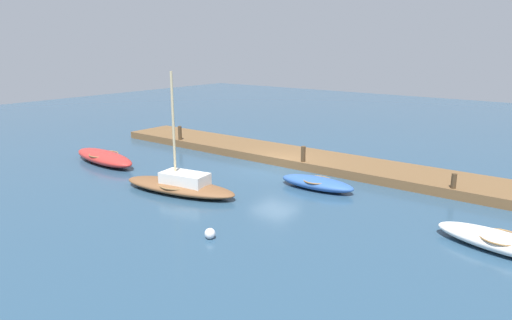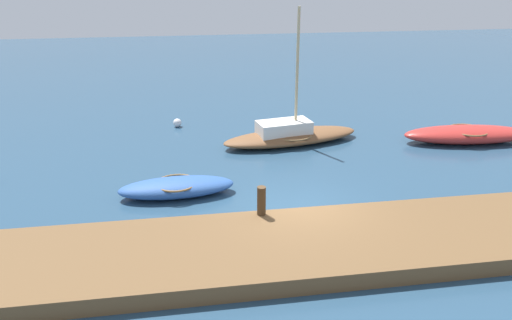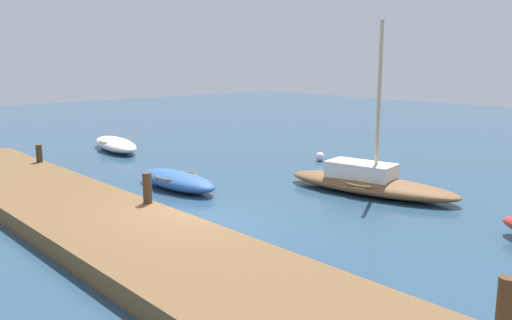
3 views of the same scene
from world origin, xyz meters
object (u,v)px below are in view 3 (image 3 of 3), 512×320
Objects in this scene: rowboat_white at (115,144)px; marker_buoy at (320,157)px; mooring_post_mid_west at (147,188)px; sailboat_brown at (369,182)px; rowboat_blue at (177,180)px; mooring_post_mid_east at (505,308)px; mooring_post_west at (39,153)px.

rowboat_white is 10.22m from marker_buoy.
mooring_post_mid_west is at bearing -13.84° from rowboat_white.
sailboat_brown is at bearing 71.07° from mooring_post_mid_west.
sailboat_brown reaches higher than mooring_post_mid_west.
marker_buoy is (0.06, 7.61, -0.11)m from rowboat_blue.
mooring_post_mid_west is 2.20× the size of marker_buoy.
mooring_post_mid_east is (7.58, -7.16, 0.56)m from sailboat_brown.
mooring_post_west is 18.19m from mooring_post_mid_east.
mooring_post_mid_west is (8.15, 0.00, 0.09)m from mooring_post_west.
sailboat_brown reaches higher than mooring_post_west.
mooring_post_mid_east is at bearing -14.29° from rowboat_blue.
sailboat_brown is 7.21× the size of mooring_post_mid_west.
mooring_post_mid_east reaches higher than rowboat_white.
mooring_post_mid_east reaches higher than mooring_post_mid_west.
rowboat_white is at bearing 156.46° from mooring_post_mid_west.
mooring_post_west is 8.15m from mooring_post_mid_west.
sailboat_brown reaches higher than rowboat_blue.
rowboat_blue is 4.44× the size of mooring_post_mid_west.
marker_buoy is at bearing 137.42° from sailboat_brown.
sailboat_brown is 10.44m from mooring_post_mid_east.
marker_buoy is (5.74, 10.25, -0.63)m from mooring_post_west.
rowboat_white is at bearing 163.45° from rowboat_blue.
rowboat_blue is at bearing -147.54° from sailboat_brown.
rowboat_white reaches higher than marker_buoy.
rowboat_white reaches higher than rowboat_blue.
rowboat_white is 4.89× the size of mooring_post_mid_east.
rowboat_blue is 3.67m from mooring_post_mid_west.
mooring_post_mid_west is 10.56m from marker_buoy.
mooring_post_west is 0.74× the size of mooring_post_mid_east.
mooring_post_west is at bearing 180.00° from mooring_post_mid_west.
mooring_post_mid_east is 16.14m from marker_buoy.
sailboat_brown is at bearing 19.52° from rowboat_white.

